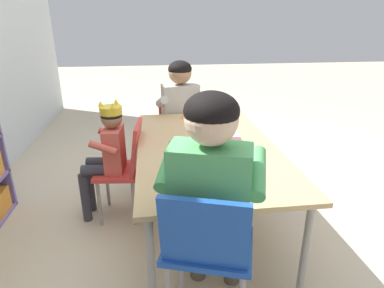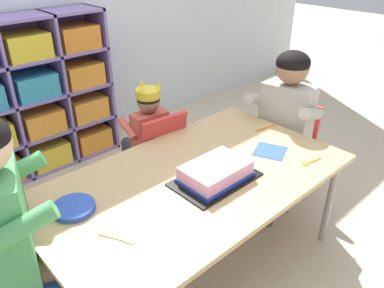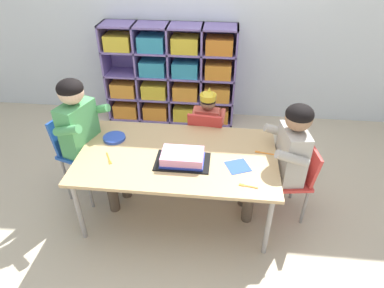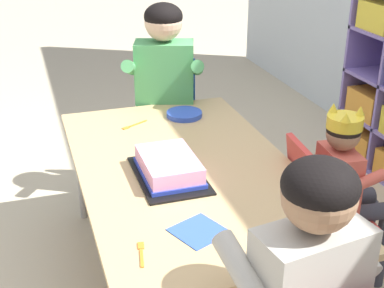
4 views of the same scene
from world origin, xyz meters
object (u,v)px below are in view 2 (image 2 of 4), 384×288
Objects in this scene: classroom_chair_adult_side at (1,270)px; classroom_chair_guest_side at (286,142)px; fork_scattered_mid_table at (311,162)px; fork_near_cake_tray at (118,239)px; paper_plate_stack at (74,208)px; guest_at_table_side at (282,117)px; classroom_chair_blue at (157,155)px; fork_beside_plate_stack at (264,128)px; child_with_crown at (147,130)px; activity_table at (194,183)px; adult_helper_seated at (23,218)px; birthday_cake_on_tray at (215,173)px.

classroom_chair_adult_side is 1.20× the size of classroom_chair_guest_side.
fork_scattered_mid_table is 0.93× the size of fork_near_cake_tray.
guest_at_table_side is at bearing -3.52° from paper_plate_stack.
classroom_chair_blue reaches higher than fork_beside_plate_stack.
classroom_chair_guest_side is (0.70, -0.53, -0.13)m from child_with_crown.
classroom_chair_adult_side is 0.33m from paper_plate_stack.
classroom_chair_guest_side is 0.64× the size of guest_at_table_side.
classroom_chair_guest_side is at bearing 5.60° from activity_table.
fork_scattered_mid_table is (-0.39, -0.39, 0.19)m from classroom_chair_guest_side.
classroom_chair_adult_side is 0.76× the size of guest_at_table_side.
fork_beside_plate_stack is (1.36, -0.02, -0.10)m from adult_helper_seated.
guest_at_table_side is (0.60, -0.44, 0.21)m from classroom_chair_blue.
guest_at_table_side is 0.47m from fork_scattered_mid_table.
child_with_crown is (0.01, 0.11, 0.12)m from classroom_chair_blue.
classroom_chair_adult_side is 1.73m from classroom_chair_guest_side.
classroom_chair_guest_side is 0.32m from fork_beside_plate_stack.
paper_plate_stack is 1.16m from fork_beside_plate_stack.
guest_at_table_side reaches higher than fork_scattered_mid_table.
classroom_chair_blue is 1.71× the size of birthday_cake_on_tray.
fork_scattered_mid_table is at bearing 114.17° from child_with_crown.
guest_at_table_side is (1.51, -0.04, -0.07)m from adult_helper_seated.
guest_at_table_side reaches higher than paper_plate_stack.
classroom_chair_guest_side reaches higher than fork_scattered_mid_table.
adult_helper_seated is 1.09× the size of guest_at_table_side.
fork_near_cake_tray is at bearing 179.74° from fork_scattered_mid_table.
classroom_chair_guest_side is at bearing 148.04° from child_with_crown.
activity_table is 1.96× the size of classroom_chair_adult_side.
adult_helper_seated reaches higher than fork_beside_plate_stack.
guest_at_table_side is at bearing -90.00° from classroom_chair_guest_side.
classroom_chair_adult_side is at bearing 25.40° from classroom_chair_blue.
activity_table is at bearing -16.11° from paper_plate_stack.
adult_helper_seated is 7.87× the size of fork_near_cake_tray.
birthday_cake_on_tray is at bearing 84.29° from child_with_crown.
guest_at_table_side is at bearing -110.51° from fork_near_cake_tray.
guest_at_table_side is 2.50× the size of birthday_cake_on_tray.
adult_helper_seated reaches higher than fork_near_cake_tray.
classroom_chair_blue reaches higher than birthday_cake_on_tray.
child_with_crown is at bearing 33.41° from paper_plate_stack.
birthday_cake_on_tray is 0.54m from fork_near_cake_tray.
paper_plate_stack is 1.20× the size of fork_beside_plate_stack.
classroom_chair_adult_side is at bearing 165.57° from birthday_cake_on_tray.
classroom_chair_guest_side is at bearing 11.69° from birthday_cake_on_tray.
classroom_chair_adult_side is 1.91× the size of birthday_cake_on_tray.
birthday_cake_on_tray is (-0.14, -0.71, 0.09)m from child_with_crown.
fork_beside_plate_stack is at bearing -72.84° from adult_helper_seated.
classroom_chair_adult_side is 1.48m from fork_beside_plate_stack.
guest_at_table_side is 7.20× the size of fork_near_cake_tray.
fork_scattered_mid_table and fork_near_cake_tray have the same top height.
classroom_chair_adult_side is 0.44m from fork_near_cake_tray.
fork_near_cake_tray is (-1.27, -0.18, -0.03)m from guest_at_table_side.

